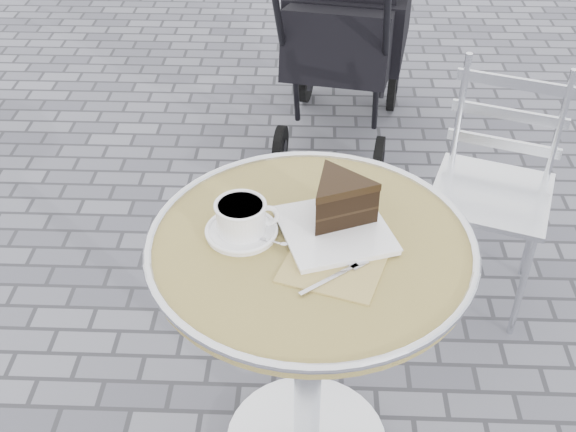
{
  "coord_description": "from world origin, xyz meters",
  "views": [
    {
      "loc": [
        -0.01,
        -1.2,
        1.72
      ],
      "look_at": [
        -0.05,
        0.03,
        0.78
      ],
      "focal_mm": 45.0,
      "sensor_mm": 36.0,
      "label": 1
    }
  ],
  "objects_px": {
    "cafe_table": "(310,297)",
    "cake_plate_set": "(339,207)",
    "baby_stroller": "(346,33)",
    "bistro_chair": "(500,159)",
    "cappuccino_set": "(242,221)"
  },
  "relations": [
    {
      "from": "baby_stroller",
      "to": "cake_plate_set",
      "type": "bearing_deg",
      "value": -82.69
    },
    {
      "from": "cafe_table",
      "to": "bistro_chair",
      "type": "distance_m",
      "value": 0.93
    },
    {
      "from": "cappuccino_set",
      "to": "bistro_chair",
      "type": "height_order",
      "value": "cappuccino_set"
    },
    {
      "from": "baby_stroller",
      "to": "cappuccino_set",
      "type": "bearing_deg",
      "value": -89.54
    },
    {
      "from": "cappuccino_set",
      "to": "cake_plate_set",
      "type": "height_order",
      "value": "cake_plate_set"
    },
    {
      "from": "cafe_table",
      "to": "cake_plate_set",
      "type": "distance_m",
      "value": 0.23
    },
    {
      "from": "bistro_chair",
      "to": "cake_plate_set",
      "type": "bearing_deg",
      "value": -109.37
    },
    {
      "from": "cafe_table",
      "to": "cappuccino_set",
      "type": "xyz_separation_m",
      "value": [
        -0.15,
        0.02,
        0.2
      ]
    },
    {
      "from": "cake_plate_set",
      "to": "baby_stroller",
      "type": "relative_size",
      "value": 0.34
    },
    {
      "from": "cake_plate_set",
      "to": "bistro_chair",
      "type": "bearing_deg",
      "value": 33.23
    },
    {
      "from": "cappuccino_set",
      "to": "cake_plate_set",
      "type": "bearing_deg",
      "value": 0.09
    },
    {
      "from": "cappuccino_set",
      "to": "baby_stroller",
      "type": "bearing_deg",
      "value": 72.29
    },
    {
      "from": "cafe_table",
      "to": "bistro_chair",
      "type": "relative_size",
      "value": 0.94
    },
    {
      "from": "cafe_table",
      "to": "baby_stroller",
      "type": "bearing_deg",
      "value": 85.61
    },
    {
      "from": "bistro_chair",
      "to": "baby_stroller",
      "type": "distance_m",
      "value": 1.1
    }
  ]
}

